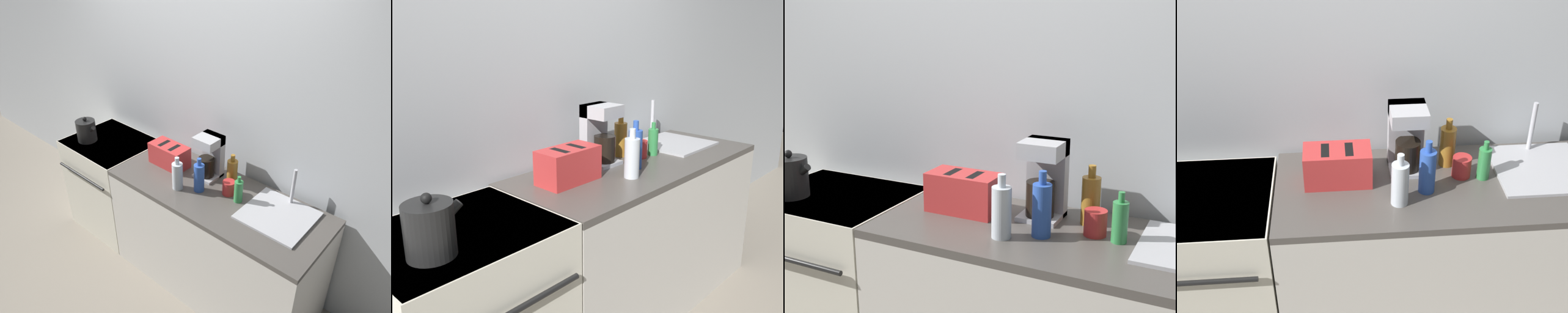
{
  "view_description": "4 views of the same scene",
  "coord_description": "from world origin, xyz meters",
  "views": [
    {
      "loc": [
        1.93,
        -1.43,
        2.56
      ],
      "look_at": [
        0.31,
        0.43,
        1.07
      ],
      "focal_mm": 35.0,
      "sensor_mm": 36.0,
      "label": 1
    },
    {
      "loc": [
        -1.39,
        -1.1,
        1.66
      ],
      "look_at": [
        0.2,
        0.38,
        1.02
      ],
      "focal_mm": 40.0,
      "sensor_mm": 36.0,
      "label": 2
    },
    {
      "loc": [
        1.16,
        -1.62,
        1.77
      ],
      "look_at": [
        0.13,
        0.42,
        1.17
      ],
      "focal_mm": 50.0,
      "sensor_mm": 36.0,
      "label": 3
    },
    {
      "loc": [
        0.05,
        -1.73,
        2.44
      ],
      "look_at": [
        0.23,
        0.43,
        1.02
      ],
      "focal_mm": 50.0,
      "sensor_mm": 36.0,
      "label": 4
    }
  ],
  "objects": [
    {
      "name": "cup_red",
      "position": [
        0.66,
        0.39,
        0.97
      ],
      "size": [
        0.09,
        0.09,
        0.11
      ],
      "color": "red",
      "rests_on": "counter_block"
    },
    {
      "name": "bottle_blue",
      "position": [
        0.47,
        0.28,
        1.03
      ],
      "size": [
        0.08,
        0.08,
        0.27
      ],
      "color": "#2D56B7",
      "rests_on": "counter_block"
    },
    {
      "name": "counter_block",
      "position": [
        0.59,
        0.33,
        0.46
      ],
      "size": [
        1.66,
        0.66,
        0.91
      ],
      "color": "silver",
      "rests_on": "ground_plane"
    },
    {
      "name": "sink_tray",
      "position": [
        1.05,
        0.41,
        0.93
      ],
      "size": [
        0.45,
        0.43,
        0.28
      ],
      "color": "#B7B7BC",
      "rests_on": "counter_block"
    },
    {
      "name": "coffee_maker",
      "position": [
        0.4,
        0.49,
        1.09
      ],
      "size": [
        0.17,
        0.18,
        0.34
      ],
      "color": "#B7B7BC",
      "rests_on": "counter_block"
    },
    {
      "name": "kettle",
      "position": [
        -0.78,
        0.2,
        1.01
      ],
      "size": [
        0.21,
        0.17,
        0.23
      ],
      "color": "black",
      "rests_on": "stove"
    },
    {
      "name": "bottle_amber",
      "position": [
        0.6,
        0.49,
        1.02
      ],
      "size": [
        0.08,
        0.08,
        0.26
      ],
      "color": "#9E6B23",
      "rests_on": "counter_block"
    },
    {
      "name": "bottle_clear",
      "position": [
        0.33,
        0.2,
        1.02
      ],
      "size": [
        0.08,
        0.08,
        0.26
      ],
      "color": "silver",
      "rests_on": "counter_block"
    },
    {
      "name": "bottle_green",
      "position": [
        0.76,
        0.36,
        1.0
      ],
      "size": [
        0.06,
        0.06,
        0.2
      ],
      "color": "#338C47",
      "rests_on": "counter_block"
    },
    {
      "name": "toaster",
      "position": [
        0.06,
        0.39,
        1.0
      ],
      "size": [
        0.32,
        0.17,
        0.18
      ],
      "color": "red",
      "rests_on": "counter_block"
    },
    {
      "name": "wall_back",
      "position": [
        0.0,
        0.71,
        1.3
      ],
      "size": [
        8.0,
        0.05,
        2.6
      ],
      "color": "silver",
      "rests_on": "ground_plane"
    }
  ]
}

